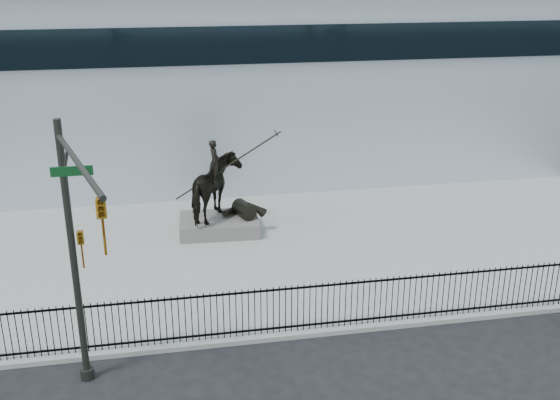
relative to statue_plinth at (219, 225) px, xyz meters
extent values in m
plane|color=black|center=(2.62, -9.12, -0.44)|extent=(120.00, 120.00, 0.00)
cube|color=gray|center=(2.62, -2.12, -0.37)|extent=(30.00, 12.00, 0.15)
cube|color=#B3BAC3|center=(2.62, 10.88, 4.06)|extent=(44.00, 14.00, 9.00)
cube|color=black|center=(2.62, -7.87, -0.14)|extent=(22.00, 0.05, 0.05)
cube|color=black|center=(2.62, -7.87, 1.11)|extent=(22.00, 0.05, 0.05)
cube|color=black|center=(2.62, -7.87, 0.46)|extent=(22.00, 0.03, 1.50)
cube|color=#55524E|center=(0.00, 0.00, 0.00)|extent=(3.22, 2.30, 0.58)
imported|color=black|center=(0.00, 0.00, 1.53)|extent=(2.23, 2.57, 2.47)
imported|color=black|center=(-0.10, 0.01, 2.66)|extent=(0.43, 0.63, 1.67)
cylinder|color=black|center=(0.34, -0.02, 2.40)|extent=(3.97, 0.28, 2.51)
cylinder|color=#242721|center=(-4.38, -8.92, -0.29)|extent=(0.36, 0.36, 0.30)
cylinder|color=#242721|center=(-4.38, -8.92, 3.06)|extent=(0.18, 0.18, 7.00)
cylinder|color=#242721|center=(-3.78, -11.05, 6.16)|extent=(1.47, 4.84, 0.12)
imported|color=#B27013|center=(-3.18, -13.17, 5.53)|extent=(0.18, 0.22, 1.10)
imported|color=#B27013|center=(-4.16, -8.92, 3.26)|extent=(0.16, 0.20, 1.00)
cube|color=#0C3F19|center=(-4.02, -10.12, 5.66)|extent=(0.90, 0.03, 0.22)
camera|label=1|loc=(-2.09, -24.22, 9.96)|focal=42.00mm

